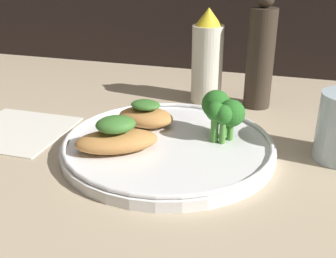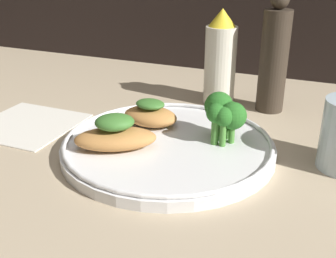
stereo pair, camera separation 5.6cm
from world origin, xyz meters
The scene contains 8 objects.
ground_plane centered at (0.00, 0.00, -0.50)cm, with size 180.00×180.00×1.00cm, color tan.
plate centered at (0.00, 0.00, 0.99)cm, with size 28.69×28.69×2.00cm.
grilled_meat_front centered at (-5.64, -4.18, 3.25)cm, with size 11.89×9.72×4.70cm.
grilled_meat_middle centered at (-4.81, 4.75, 2.95)cm, with size 8.62×6.24×3.83cm.
broccoli_bunch centered at (6.54, 3.79, 5.25)cm, with size 6.21×6.21×6.32cm.
sauce_bottle centered at (0.73, 21.31, 7.82)cm, with size 5.36×5.36×16.34cm.
pepper_grinder centered at (9.68, 21.31, 8.98)cm, with size 4.54×4.54×19.55cm.
napkin centered at (-23.84, 0.20, 0.20)cm, with size 14.65×14.65×0.40cm.
Camera 2 is at (19.79, -47.06, 26.02)cm, focal length 45.00 mm.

